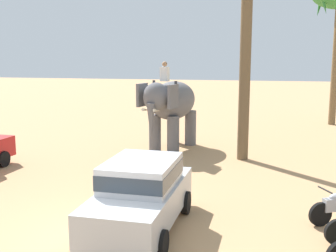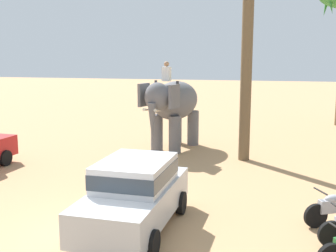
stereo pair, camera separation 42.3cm
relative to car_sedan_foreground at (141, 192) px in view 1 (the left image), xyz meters
The scene contains 3 objects.
ground_plane 1.23m from the car_sedan_foreground, 122.64° to the right, with size 120.00×120.00×0.00m, color tan.
car_sedan_foreground is the anchor object (origin of this frame).
elephant_with_mahout 8.86m from the car_sedan_foreground, 96.88° to the left, with size 2.40×4.02×3.88m.
Camera 1 is at (3.06, -8.66, 4.19)m, focal length 45.11 mm.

